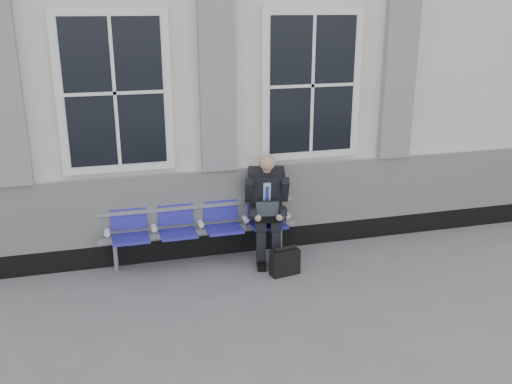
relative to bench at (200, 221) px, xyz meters
name	(u,v)px	position (x,y,z in m)	size (l,w,h in m)	color
ground	(321,295)	(1.20, -1.32, -0.55)	(70.00, 70.00, 0.00)	slate
station_building	(246,71)	(1.18, 2.15, 1.67)	(14.40, 4.40, 4.49)	silver
bench	(200,221)	(0.00, 0.00, 0.00)	(2.60, 0.47, 0.91)	#9EA0A3
businessman	(267,203)	(0.88, -0.13, 0.22)	(0.61, 0.82, 1.42)	black
briefcase	(285,262)	(0.95, -0.70, -0.38)	(0.39, 0.22, 0.38)	black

